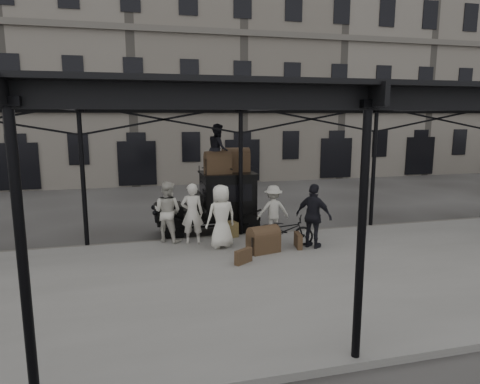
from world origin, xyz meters
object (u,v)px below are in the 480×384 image
Objects in this scene: bicycle at (285,229)px; steamer_trunk_platform at (263,241)px; porter_left at (192,213)px; porter_official at (314,216)px; taxi at (219,200)px; steamer_trunk_roof_near at (218,164)px.

bicycle is 1.12m from steamer_trunk_platform.
porter_left is 0.97× the size of porter_official.
taxi is at bearing -119.06° from porter_left.
taxi is 3.77m from porter_official.
taxi reaches higher than porter_official.
taxi reaches higher than steamer_trunk_platform.
porter_left is 2.99m from bicycle.
porter_official reaches higher than bicycle.
porter_left reaches higher than bicycle.
bicycle is at bearing -53.55° from steamer_trunk_roof_near.
steamer_trunk_platform is at bearing -76.16° from taxi.
steamer_trunk_roof_near reaches higher than taxi.
porter_left is at bearing -132.84° from steamer_trunk_roof_near.
bicycle is at bearing 20.34° from steamer_trunk_platform.
porter_left is 1.10× the size of bicycle.
steamer_trunk_roof_near is 3.50m from steamer_trunk_platform.
porter_official reaches higher than porter_left.
taxi is 2.95m from bicycle.
porter_official is 1.75m from steamer_trunk_platform.
porter_left is 2.21m from steamer_trunk_roof_near.
taxi is at bearing -1.53° from porter_official.
bicycle is at bearing 9.81° from porter_official.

